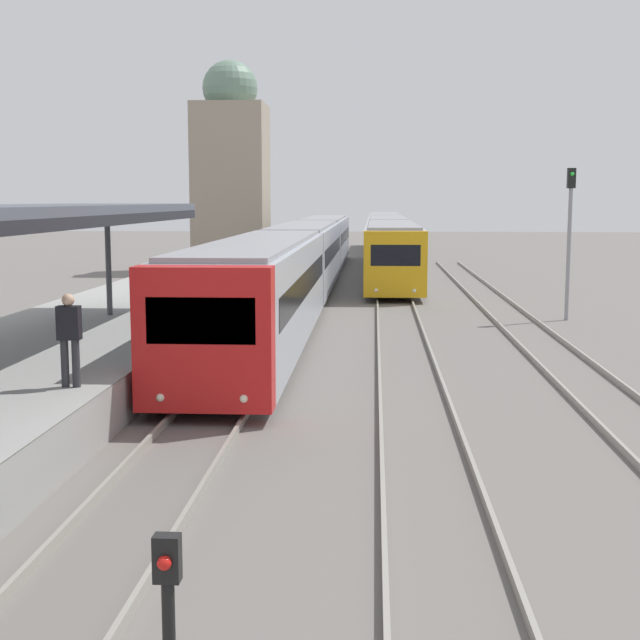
% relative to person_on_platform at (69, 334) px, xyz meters
% --- Properties ---
extents(person_on_platform, '(0.40, 0.22, 1.66)m').
position_rel_person_on_platform_xyz_m(person_on_platform, '(0.00, 0.00, 0.00)').
color(person_on_platform, '#2D2D33').
rests_on(person_on_platform, station_platform).
extents(train_near, '(2.66, 49.86, 3.15)m').
position_rel_person_on_platform_xyz_m(train_near, '(2.14, 25.95, -0.17)').
color(train_near, red).
rests_on(train_near, ground_plane).
extents(train_far, '(2.63, 48.46, 3.11)m').
position_rel_person_on_platform_xyz_m(train_far, '(6.22, 45.51, -0.19)').
color(train_far, gold).
rests_on(train_far, ground_plane).
extents(signal_post_near, '(0.20, 0.21, 1.79)m').
position_rel_person_on_platform_xyz_m(signal_post_near, '(3.83, -8.94, -0.80)').
color(signal_post_near, black).
rests_on(signal_post_near, ground_plane).
extents(signal_mast_far, '(0.28, 0.29, 5.36)m').
position_rel_person_on_platform_xyz_m(signal_mast_far, '(12.21, 16.76, 1.44)').
color(signal_mast_far, gray).
rests_on(signal_mast_far, ground_plane).
extents(distant_domed_building, '(4.25, 4.25, 12.45)m').
position_rel_person_on_platform_xyz_m(distant_domed_building, '(-3.28, 38.53, 4.00)').
color(distant_domed_building, gray).
rests_on(distant_domed_building, ground_plane).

